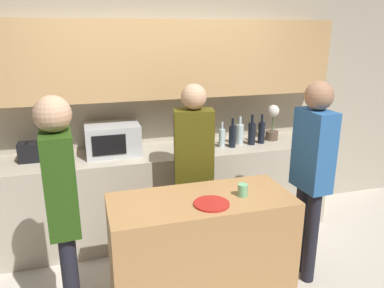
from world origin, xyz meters
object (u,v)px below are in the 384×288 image
(potted_plant, at_px, (273,123))
(bottle_6, at_px, (252,133))
(bottle_2, at_px, (211,138))
(bottle_4, at_px, (232,136))
(toaster, at_px, (33,151))
(bottle_0, at_px, (188,138))
(cup_0, at_px, (243,190))
(bottle_7, at_px, (261,132))
(bottle_3, at_px, (222,138))
(plate_on_island, at_px, (212,204))
(person_center, at_px, (62,202))
(bottle_5, at_px, (240,134))
(person_right, at_px, (194,160))
(bottle_1, at_px, (202,142))
(microwave, at_px, (113,139))
(person_left, at_px, (312,166))

(potted_plant, xyz_separation_m, bottle_6, (-0.29, -0.10, -0.07))
(bottle_2, relative_size, bottle_4, 0.93)
(toaster, xyz_separation_m, bottle_0, (1.50, -0.02, 0.01))
(potted_plant, distance_m, bottle_0, 0.98)
(potted_plant, xyz_separation_m, cup_0, (-0.89, -1.23, -0.17))
(bottle_0, height_order, bottle_7, bottle_7)
(toaster, xyz_separation_m, potted_plant, (2.47, -0.00, 0.11))
(bottle_3, bearing_deg, bottle_7, 1.68)
(bottle_3, bearing_deg, plate_on_island, -113.93)
(bottle_6, xyz_separation_m, cup_0, (-0.60, -1.13, -0.10))
(bottle_2, distance_m, person_center, 1.81)
(bottle_5, relative_size, person_right, 0.18)
(bottle_5, distance_m, person_center, 2.13)
(toaster, height_order, person_right, person_right)
(potted_plant, distance_m, cup_0, 1.53)
(bottle_1, distance_m, person_center, 1.71)
(toaster, relative_size, plate_on_island, 1.00)
(toaster, bearing_deg, bottle_0, -0.95)
(microwave, relative_size, toaster, 2.00)
(plate_on_island, bearing_deg, bottle_0, 81.62)
(bottle_4, bearing_deg, cup_0, -108.39)
(bottle_1, bearing_deg, bottle_2, 12.22)
(bottle_5, bearing_deg, bottle_3, -168.20)
(bottle_6, relative_size, plate_on_island, 1.25)
(bottle_6, bearing_deg, bottle_4, -172.09)
(bottle_4, distance_m, bottle_7, 0.36)
(potted_plant, relative_size, bottle_4, 1.28)
(bottle_4, height_order, person_right, person_right)
(bottle_3, height_order, bottle_5, bottle_5)
(bottle_1, bearing_deg, plate_on_island, -104.50)
(plate_on_island, xyz_separation_m, person_right, (0.07, 0.69, 0.09))
(bottle_4, bearing_deg, bottle_2, 178.07)
(bottle_2, height_order, bottle_5, bottle_5)
(bottle_6, height_order, person_center, person_center)
(toaster, distance_m, person_center, 1.29)
(potted_plant, height_order, bottle_7, potted_plant)
(bottle_7, bearing_deg, bottle_6, -173.22)
(toaster, height_order, person_left, person_left)
(bottle_4, height_order, person_center, person_center)
(bottle_0, bearing_deg, person_right, -101.09)
(toaster, bearing_deg, bottle_4, -3.78)
(toaster, xyz_separation_m, person_right, (1.38, -0.62, -0.02))
(person_left, bearing_deg, bottle_6, -0.31)
(person_left, bearing_deg, potted_plant, -15.34)
(microwave, height_order, potted_plant, potted_plant)
(bottle_2, bearing_deg, potted_plant, 9.01)
(plate_on_island, bearing_deg, bottle_6, 54.10)
(bottle_4, bearing_deg, person_right, -139.13)
(microwave, bearing_deg, bottle_0, -1.74)
(bottle_7, xyz_separation_m, cup_0, (-0.72, -1.15, -0.10))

